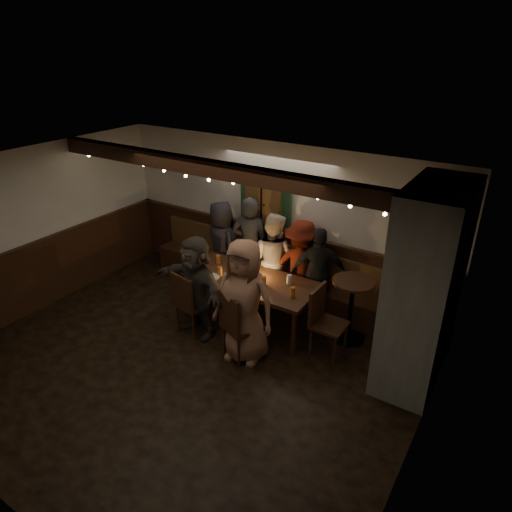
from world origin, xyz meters
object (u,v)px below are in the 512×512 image
Objects in this scene: chair_end at (324,317)px; person_a at (222,245)px; person_b at (250,246)px; person_f at (196,287)px; chair_near_right at (236,322)px; person_d at (301,266)px; person_g at (244,302)px; dining_table at (249,282)px; person_c at (273,259)px; person_e at (319,273)px; high_top at (351,302)px; chair_near_left at (189,300)px.

chair_end is 2.48m from person_a.
person_f is at bearing 74.32° from person_b.
chair_near_right reaches higher than chair_end.
person_a reaches higher than person_d.
chair_end is 0.56× the size of person_g.
chair_near_right is at bearing -0.03° from person_f.
person_b is (-0.49, 0.78, 0.17)m from dining_table.
person_c is 1.03× the size of person_d.
person_e is 0.84× the size of person_g.
person_b is 0.50m from person_c.
person_c is at bearing 168.66° from high_top.
dining_table is 0.94m from chair_near_right.
person_g reaches higher than chair_end.
person_d is (0.12, 1.63, 0.18)m from chair_near_right.
person_c is 1.56m from person_g.
dining_table is at bearing 105.81° from person_b.
person_b is at bearing 86.71° from chair_near_left.
person_a is 1.53m from person_d.
person_a reaches higher than person_f.
person_d is 1.73m from person_f.
person_g is at bearing 107.08° from person_c.
chair_end is at bearing 31.75° from person_g.
person_d is at bearing 54.92° from chair_near_left.
person_d is (-0.81, 0.85, 0.21)m from chair_end.
chair_near_left is at bearing 69.02° from person_c.
chair_near_left reaches higher than high_top.
chair_near_left is 1.86m from person_d.
high_top is at bearing -163.57° from person_a.
person_f reaches higher than dining_table.
person_g is (0.91, -0.11, 0.10)m from person_f.
person_b reaches higher than person_c.
chair_near_left is at bearing -150.87° from high_top.
dining_table is at bearing -164.41° from high_top.
person_a is at bearing 160.89° from chair_end.
person_a is 0.56m from person_b.
person_a reaches higher than high_top.
chair_end is (1.87, 0.65, 0.00)m from chair_near_left.
person_d reaches higher than chair_near_right.
person_e is 0.95× the size of person_f.
chair_near_right reaches higher than high_top.
chair_near_right is 0.66× the size of person_c.
dining_table is at bearing 47.00° from person_d.
person_e is at bearing 154.54° from high_top.
person_d is (1.06, 1.51, 0.21)m from chair_near_left.
chair_near_left is 0.65× the size of person_d.
person_c reaches higher than high_top.
person_a is at bearing 145.18° from dining_table.
person_g reaches higher than person_f.
chair_near_right is 1.63m from person_c.
person_c is 0.89× the size of person_g.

